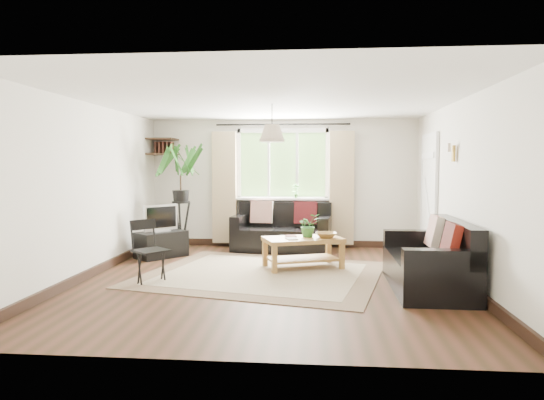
# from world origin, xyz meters

# --- Properties ---
(floor) EXTENTS (5.50, 5.50, 0.00)m
(floor) POSITION_xyz_m (0.00, 0.00, 0.00)
(floor) COLOR black
(floor) RESTS_ON ground
(ceiling) EXTENTS (5.50, 5.50, 0.00)m
(ceiling) POSITION_xyz_m (0.00, 0.00, 2.40)
(ceiling) COLOR white
(ceiling) RESTS_ON floor
(wall_back) EXTENTS (5.00, 0.02, 2.40)m
(wall_back) POSITION_xyz_m (0.00, 2.75, 1.20)
(wall_back) COLOR silver
(wall_back) RESTS_ON floor
(wall_front) EXTENTS (5.00, 0.02, 2.40)m
(wall_front) POSITION_xyz_m (0.00, -2.75, 1.20)
(wall_front) COLOR silver
(wall_front) RESTS_ON floor
(wall_left) EXTENTS (0.02, 5.50, 2.40)m
(wall_left) POSITION_xyz_m (-2.50, 0.00, 1.20)
(wall_left) COLOR silver
(wall_left) RESTS_ON floor
(wall_right) EXTENTS (0.02, 5.50, 2.40)m
(wall_right) POSITION_xyz_m (2.50, 0.00, 1.20)
(wall_right) COLOR silver
(wall_right) RESTS_ON floor
(rug) EXTENTS (3.73, 3.39, 0.02)m
(rug) POSITION_xyz_m (-0.13, 0.30, 0.01)
(rug) COLOR beige
(rug) RESTS_ON floor
(window) EXTENTS (2.50, 0.16, 2.16)m
(window) POSITION_xyz_m (0.00, 2.71, 1.55)
(window) COLOR white
(window) RESTS_ON wall_back
(door) EXTENTS (0.06, 0.96, 2.06)m
(door) POSITION_xyz_m (2.47, 1.70, 1.00)
(door) COLOR silver
(door) RESTS_ON wall_right
(corner_shelf) EXTENTS (0.50, 0.50, 0.34)m
(corner_shelf) POSITION_xyz_m (-2.25, 2.50, 1.89)
(corner_shelf) COLOR black
(corner_shelf) RESTS_ON wall_back
(pendant_lamp) EXTENTS (0.36, 0.36, 0.54)m
(pendant_lamp) POSITION_xyz_m (0.00, 0.40, 2.05)
(pendant_lamp) COLOR beige
(pendant_lamp) RESTS_ON ceiling
(wall_sconce) EXTENTS (0.12, 0.12, 0.28)m
(wall_sconce) POSITION_xyz_m (2.43, 0.30, 1.74)
(wall_sconce) COLOR beige
(wall_sconce) RESTS_ON wall_right
(sofa_back) EXTENTS (1.81, 1.04, 0.82)m
(sofa_back) POSITION_xyz_m (0.02, 2.26, 0.41)
(sofa_back) COLOR black
(sofa_back) RESTS_ON floor
(sofa_right) EXTENTS (1.75, 0.89, 0.82)m
(sofa_right) POSITION_xyz_m (2.01, -0.32, 0.41)
(sofa_right) COLOR black
(sofa_right) RESTS_ON floor
(coffee_table) EXTENTS (1.28, 0.98, 0.46)m
(coffee_table) POSITION_xyz_m (0.43, 0.76, 0.23)
(coffee_table) COLOR olive
(coffee_table) RESTS_ON floor
(table_plant) EXTENTS (0.42, 0.40, 0.35)m
(table_plant) POSITION_xyz_m (0.51, 0.84, 0.64)
(table_plant) COLOR #2E6829
(table_plant) RESTS_ON coffee_table
(bowl) EXTENTS (0.33, 0.33, 0.08)m
(bowl) POSITION_xyz_m (0.78, 0.78, 0.50)
(bowl) COLOR brown
(bowl) RESTS_ON coffee_table
(book_a) EXTENTS (0.21, 0.25, 0.02)m
(book_a) POSITION_xyz_m (0.20, 0.56, 0.47)
(book_a) COLOR silver
(book_a) RESTS_ON coffee_table
(book_b) EXTENTS (0.19, 0.23, 0.02)m
(book_b) POSITION_xyz_m (0.18, 0.79, 0.47)
(book_b) COLOR brown
(book_b) RESTS_ON coffee_table
(tv_stand) EXTENTS (0.86, 0.91, 0.43)m
(tv_stand) POSITION_xyz_m (-1.96, 1.43, 0.22)
(tv_stand) COLOR black
(tv_stand) RESTS_ON floor
(tv) EXTENTS (0.56, 0.61, 0.47)m
(tv) POSITION_xyz_m (-1.96, 1.43, 0.67)
(tv) COLOR #A5A5AA
(tv) RESTS_ON tv_stand
(palm_stand) EXTENTS (0.88, 0.88, 1.93)m
(palm_stand) POSITION_xyz_m (-1.79, 2.08, 0.97)
(palm_stand) COLOR black
(palm_stand) RESTS_ON floor
(folding_chair) EXTENTS (0.60, 0.60, 0.82)m
(folding_chair) POSITION_xyz_m (-1.52, -0.32, 0.41)
(folding_chair) COLOR black
(folding_chair) RESTS_ON floor
(sill_plant) EXTENTS (0.14, 0.10, 0.27)m
(sill_plant) POSITION_xyz_m (0.25, 2.63, 1.06)
(sill_plant) COLOR #2D6023
(sill_plant) RESTS_ON window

